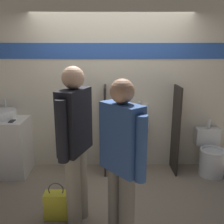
% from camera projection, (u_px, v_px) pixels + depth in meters
% --- Properties ---
extents(ground_plane, '(16.00, 16.00, 0.00)m').
position_uv_depth(ground_plane, '(112.00, 181.00, 3.80)').
color(ground_plane, gray).
extents(display_wall, '(4.49, 0.07, 2.70)m').
position_uv_depth(display_wall, '(112.00, 87.00, 4.04)').
color(display_wall, beige).
rests_on(display_wall, ground_plane).
extents(sink_counter, '(0.86, 0.55, 0.90)m').
position_uv_depth(sink_counter, '(1.00, 147.00, 3.96)').
color(sink_counter, silver).
rests_on(sink_counter, ground_plane).
extents(sink_basin, '(0.43, 0.43, 0.28)m').
position_uv_depth(sink_basin, '(2.00, 114.00, 3.88)').
color(sink_basin, silver).
rests_on(sink_basin, sink_counter).
extents(cell_phone, '(0.07, 0.14, 0.01)m').
position_uv_depth(cell_phone, '(12.00, 121.00, 3.74)').
color(cell_phone, black).
rests_on(cell_phone, sink_counter).
extents(divider_near_counter, '(0.03, 0.42, 1.41)m').
position_uv_depth(divider_near_counter, '(105.00, 130.00, 3.97)').
color(divider_near_counter, '#28231E').
rests_on(divider_near_counter, ground_plane).
extents(divider_mid, '(0.03, 0.42, 1.41)m').
position_uv_depth(divider_mid, '(176.00, 130.00, 3.98)').
color(divider_mid, '#28231E').
rests_on(divider_mid, ground_plane).
extents(urinal_near_counter, '(0.31, 0.28, 1.14)m').
position_uv_depth(urinal_near_counter, '(71.00, 126.00, 4.03)').
color(urinal_near_counter, silver).
rests_on(urinal_near_counter, ground_plane).
extents(urinal_far, '(0.31, 0.28, 1.14)m').
position_uv_depth(urinal_far, '(140.00, 126.00, 4.04)').
color(urinal_far, silver).
rests_on(urinal_far, ground_plane).
extents(toilet, '(0.40, 0.56, 0.85)m').
position_uv_depth(toilet, '(211.00, 156.00, 3.98)').
color(toilet, silver).
rests_on(toilet, ground_plane).
extents(person_in_vest, '(0.42, 0.48, 1.71)m').
position_uv_depth(person_in_vest, '(121.00, 159.00, 2.37)').
color(person_in_vest, '#666056').
rests_on(person_in_vest, ground_plane).
extents(person_with_lanyard, '(0.35, 0.59, 1.80)m').
position_uv_depth(person_with_lanyard, '(75.00, 141.00, 2.70)').
color(person_with_lanyard, gray).
rests_on(person_with_lanyard, ground_plane).
extents(shopping_bag, '(0.28, 0.16, 0.45)m').
position_uv_depth(shopping_bag, '(57.00, 205.00, 2.96)').
color(shopping_bag, yellow).
rests_on(shopping_bag, ground_plane).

